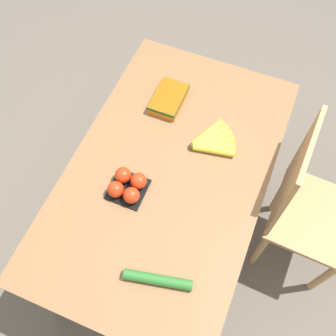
{
  "coord_description": "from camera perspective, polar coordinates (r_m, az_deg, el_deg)",
  "views": [
    {
      "loc": [
        0.74,
        0.3,
        2.23
      ],
      "look_at": [
        0.0,
        0.0,
        0.77
      ],
      "focal_mm": 42.0,
      "sensor_mm": 36.0,
      "label": 1
    }
  ],
  "objects": [
    {
      "name": "carrot_bag",
      "position": [
        1.88,
        0.09,
        10.07
      ],
      "size": [
        0.2,
        0.14,
        0.05
      ],
      "color": "orange",
      "rests_on": "dining_table"
    },
    {
      "name": "ground_plane",
      "position": [
        2.37,
        0.0,
        -8.97
      ],
      "size": [
        12.0,
        12.0,
        0.0
      ],
      "primitive_type": "plane",
      "color": "#665B51"
    },
    {
      "name": "tomato_pack",
      "position": [
        1.63,
        -5.93,
        -2.57
      ],
      "size": [
        0.15,
        0.15,
        0.08
      ],
      "color": "black",
      "rests_on": "dining_table"
    },
    {
      "name": "banana_bunch",
      "position": [
        1.76,
        6.32,
        3.84
      ],
      "size": [
        0.19,
        0.2,
        0.04
      ],
      "color": "brown",
      "rests_on": "dining_table"
    },
    {
      "name": "dining_table",
      "position": [
        1.78,
        0.0,
        -2.0
      ],
      "size": [
        1.38,
        0.84,
        0.74
      ],
      "color": "olive",
      "rests_on": "ground_plane"
    },
    {
      "name": "chair",
      "position": [
        1.98,
        19.09,
        -5.28
      ],
      "size": [
        0.44,
        0.42,
        1.0
      ],
      "rotation": [
        0.0,
        0.0,
        3.09
      ],
      "color": "tan",
      "rests_on": "ground_plane"
    },
    {
      "name": "cucumber_near",
      "position": [
        1.51,
        -1.49,
        -15.92
      ],
      "size": [
        0.09,
        0.26,
        0.04
      ],
      "color": "#2D702D",
      "rests_on": "dining_table"
    }
  ]
}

